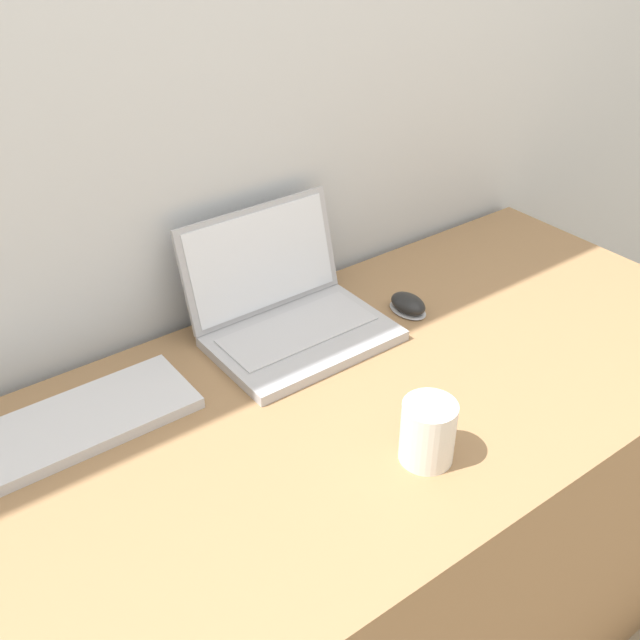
{
  "coord_description": "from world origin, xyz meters",
  "views": [
    {
      "loc": [
        -0.7,
        -0.41,
        1.57
      ],
      "look_at": [
        -0.04,
        0.47,
        0.85
      ],
      "focal_mm": 42.0,
      "sensor_mm": 36.0,
      "label": 1
    }
  ],
  "objects_px": {
    "laptop": "(288,310)",
    "computer_mouse": "(408,305)",
    "external_keyboard": "(64,429)",
    "drink_cup": "(428,431)"
  },
  "relations": [
    {
      "from": "computer_mouse",
      "to": "external_keyboard",
      "type": "relative_size",
      "value": 0.2
    },
    {
      "from": "laptop",
      "to": "computer_mouse",
      "type": "bearing_deg",
      "value": -19.52
    },
    {
      "from": "drink_cup",
      "to": "computer_mouse",
      "type": "distance_m",
      "value": 0.42
    },
    {
      "from": "laptop",
      "to": "external_keyboard",
      "type": "relative_size",
      "value": 0.78
    },
    {
      "from": "laptop",
      "to": "computer_mouse",
      "type": "relative_size",
      "value": 3.83
    },
    {
      "from": "drink_cup",
      "to": "external_keyboard",
      "type": "bearing_deg",
      "value": 137.76
    },
    {
      "from": "laptop",
      "to": "computer_mouse",
      "type": "height_order",
      "value": "laptop"
    },
    {
      "from": "drink_cup",
      "to": "laptop",
      "type": "bearing_deg",
      "value": 85.97
    },
    {
      "from": "laptop",
      "to": "external_keyboard",
      "type": "height_order",
      "value": "laptop"
    },
    {
      "from": "laptop",
      "to": "drink_cup",
      "type": "bearing_deg",
      "value": -94.03
    }
  ]
}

